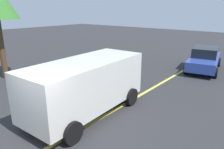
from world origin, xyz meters
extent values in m
cube|color=#E0D14C|center=(3.00, 0.00, 0.01)|extent=(28.00, 0.16, 0.01)
cube|color=silver|center=(3.06, 0.69, 1.29)|extent=(5.29, 2.25, 1.82)
cube|color=black|center=(0.98, 0.59, 1.69)|extent=(0.25, 1.85, 0.80)
cylinder|color=black|center=(1.34, -0.40, 0.38)|extent=(0.77, 0.30, 0.76)
cylinder|color=black|center=(1.24, 1.60, 0.38)|extent=(0.77, 0.30, 0.76)
cylinder|color=black|center=(4.87, -0.23, 0.38)|extent=(0.77, 0.30, 0.76)
cylinder|color=black|center=(4.78, 1.77, 0.38)|extent=(0.77, 0.30, 0.76)
cube|color=#2D479E|center=(12.67, -0.99, 0.63)|extent=(4.83, 2.52, 0.62)
cube|color=black|center=(12.90, -0.95, 1.25)|extent=(2.44, 1.90, 0.62)
cylinder|color=black|center=(11.29, -2.13, 0.32)|extent=(0.67, 0.33, 0.64)
cylinder|color=black|center=(10.98, -0.41, 0.32)|extent=(0.67, 0.33, 0.64)
cylinder|color=black|center=(14.37, -1.58, 0.32)|extent=(0.67, 0.33, 0.64)
cylinder|color=black|center=(14.06, 0.14, 0.32)|extent=(0.67, 0.33, 0.64)
cylinder|color=#513823|center=(3.21, 7.96, 1.76)|extent=(0.33, 0.33, 3.52)
camera|label=1|loc=(-2.41, -5.04, 4.10)|focal=34.14mm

